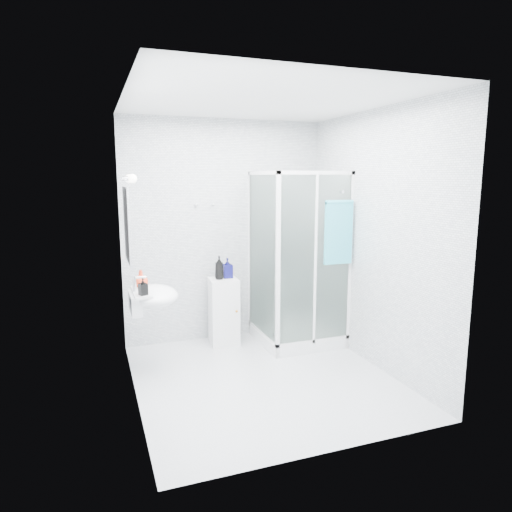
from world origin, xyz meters
name	(u,v)px	position (x,y,z in m)	size (l,w,h in m)	color
room	(264,246)	(0.00, 0.00, 1.30)	(2.40, 2.60, 2.60)	silver
shower_enclosure	(294,307)	(0.67, 0.77, 0.45)	(0.90, 0.95, 2.00)	white
wall_basin	(152,297)	(-0.99, 0.45, 0.80)	(0.46, 0.56, 0.35)	white
mirror	(127,225)	(-1.19, 0.45, 1.50)	(0.02, 0.60, 0.70)	white
vanity_lights	(130,179)	(-1.14, 0.45, 1.92)	(0.10, 0.40, 0.08)	silver
wall_hooks	(205,205)	(-0.25, 1.26, 1.62)	(0.23, 0.06, 0.03)	silver
storage_cabinet	(224,311)	(-0.09, 1.05, 0.39)	(0.34, 0.36, 0.78)	white
hand_towel	(339,231)	(1.00, 0.37, 1.37)	(0.32, 0.05, 0.69)	#31A3BB
shampoo_bottle_a	(219,268)	(-0.14, 1.06, 0.91)	(0.10, 0.10, 0.27)	black
shampoo_bottle_b	(227,268)	(-0.03, 1.09, 0.89)	(0.11, 0.11, 0.23)	#0C0C4A
soap_dispenser_orange	(141,279)	(-1.07, 0.59, 0.95)	(0.14, 0.14, 0.18)	#F13D1C
soap_dispenser_black	(143,287)	(-1.08, 0.28, 0.94)	(0.07, 0.07, 0.16)	black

